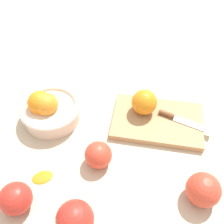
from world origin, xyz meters
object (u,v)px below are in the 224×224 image
(apple_front_left, at_px, (16,198))
(apple_front_right, at_px, (203,190))
(knife, at_px, (178,119))
(apple_front_left_2, at_px, (75,219))
(orange_on_board, at_px, (144,102))
(apple_front_left_3, at_px, (98,155))
(cutting_board, at_px, (157,121))
(bowl, at_px, (49,109))

(apple_front_left, relative_size, apple_front_right, 0.94)
(knife, relative_size, apple_front_right, 1.84)
(apple_front_right, bearing_deg, knife, 93.64)
(apple_front_left_2, bearing_deg, orange_on_board, 60.54)
(apple_front_left_2, bearing_deg, apple_front_left_3, 73.32)
(cutting_board, bearing_deg, bowl, 175.05)
(knife, bearing_deg, cutting_board, 175.82)
(bowl, height_order, apple_front_right, bowl)
(cutting_board, xyz_separation_m, apple_front_left_2, (-0.21, -0.28, 0.03))
(cutting_board, xyz_separation_m, apple_front_left_3, (-0.17, -0.12, 0.02))
(cutting_board, height_order, apple_front_left_3, apple_front_left_3)
(cutting_board, bearing_deg, apple_front_right, -72.57)
(apple_front_left_3, bearing_deg, orange_on_board, 50.24)
(cutting_board, relative_size, knife, 1.76)
(cutting_board, distance_m, apple_front_left_2, 0.35)
(apple_front_left, relative_size, apple_front_left_3, 1.07)
(orange_on_board, bearing_deg, apple_front_left, -139.73)
(cutting_board, relative_size, apple_front_left_3, 3.68)
(bowl, bearing_deg, apple_front_left_3, -46.81)
(knife, relative_size, apple_front_left, 1.96)
(bowl, relative_size, apple_front_left_3, 2.48)
(apple_front_left_2, distance_m, apple_front_right, 0.29)
(apple_front_left, bearing_deg, knife, 29.31)
(cutting_board, xyz_separation_m, knife, (0.06, -0.00, 0.01))
(bowl, distance_m, cutting_board, 0.31)
(cutting_board, height_order, apple_front_left_2, apple_front_left_2)
(orange_on_board, xyz_separation_m, apple_front_right, (0.11, -0.25, -0.02))
(cutting_board, xyz_separation_m, apple_front_left, (-0.35, -0.23, 0.03))
(orange_on_board, distance_m, apple_front_right, 0.28)
(bowl, xyz_separation_m, apple_front_left, (-0.04, -0.26, -0.00))
(apple_front_left_2, height_order, apple_front_left_3, apple_front_left_2)
(bowl, xyz_separation_m, cutting_board, (0.31, -0.03, -0.03))
(knife, xyz_separation_m, apple_front_right, (0.01, -0.22, 0.02))
(bowl, bearing_deg, cutting_board, -4.95)
(bowl, xyz_separation_m, apple_front_right, (0.38, -0.25, 0.00))
(bowl, height_order, apple_front_left_2, bowl)
(bowl, xyz_separation_m, apple_front_left_2, (0.09, -0.31, 0.00))
(bowl, height_order, orange_on_board, bowl)
(apple_front_left_3, height_order, apple_front_right, apple_front_right)
(apple_front_left_2, bearing_deg, knife, 45.64)
(knife, height_order, apple_front_left_3, apple_front_left_3)
(bowl, height_order, apple_front_left_3, bowl)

